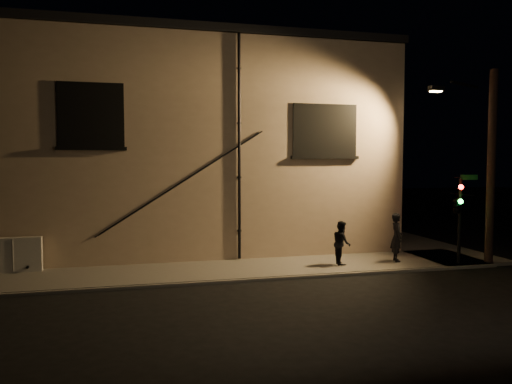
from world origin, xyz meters
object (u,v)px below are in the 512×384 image
object	(u,v)px
utility_cabinet	(14,255)
pedestrian_a	(397,237)
traffic_signal	(457,205)
streetlamp_pole	(488,162)
pedestrian_b	(342,243)

from	to	relation	value
utility_cabinet	pedestrian_a	size ratio (longest dim) A/B	0.99
utility_cabinet	traffic_signal	bearing A→B (deg)	-9.49
streetlamp_pole	traffic_signal	bearing A→B (deg)	-175.49
utility_cabinet	pedestrian_b	world-z (taller)	pedestrian_b
utility_cabinet	traffic_signal	xyz separation A→B (m)	(15.04, -2.51, 1.56)
utility_cabinet	pedestrian_b	bearing A→B (deg)	-7.83
traffic_signal	pedestrian_a	bearing A→B (deg)	150.34
pedestrian_a	pedestrian_b	bearing A→B (deg)	104.70
traffic_signal	streetlamp_pole	bearing A→B (deg)	4.51
utility_cabinet	streetlamp_pole	distance (m)	16.80
pedestrian_a	pedestrian_b	size ratio (longest dim) A/B	1.14
utility_cabinet	pedestrian_b	size ratio (longest dim) A/B	1.13
pedestrian_a	traffic_signal	xyz separation A→B (m)	(1.78, -1.01, 1.25)
pedestrian_b	streetlamp_pole	bearing A→B (deg)	-88.81
utility_cabinet	pedestrian_a	bearing A→B (deg)	-6.46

